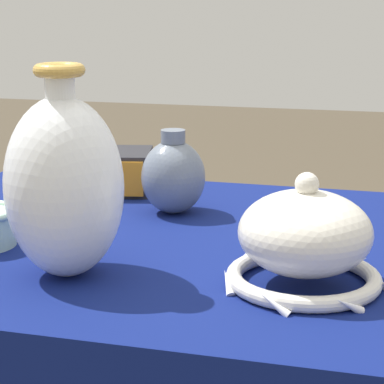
{
  "coord_description": "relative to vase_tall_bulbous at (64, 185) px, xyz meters",
  "views": [
    {
      "loc": [
        0.31,
        -1.12,
        1.13
      ],
      "look_at": [
        0.05,
        -0.14,
        0.87
      ],
      "focal_mm": 70.0,
      "sensor_mm": 36.0,
      "label": 1
    }
  ],
  "objects": [
    {
      "name": "vase_tall_bulbous",
      "position": [
        0.0,
        0.0,
        0.0
      ],
      "size": [
        0.16,
        0.16,
        0.3
      ],
      "color": "white",
      "rests_on": "display_table"
    },
    {
      "name": "vase_dome_bell",
      "position": [
        0.33,
        0.04,
        -0.07
      ],
      "size": [
        0.22,
        0.23,
        0.16
      ],
      "color": "white",
      "rests_on": "display_table"
    },
    {
      "name": "display_table",
      "position": [
        0.12,
        0.19,
        -0.21
      ],
      "size": [
        1.07,
        0.79,
        0.75
      ],
      "color": "#38383D",
      "rests_on": "ground_plane"
    },
    {
      "name": "jar_round_slate",
      "position": [
        0.05,
        0.35,
        -0.06
      ],
      "size": [
        0.12,
        0.12,
        0.15
      ],
      "color": "slate",
      "rests_on": "display_table"
    },
    {
      "name": "mosaic_tile_box",
      "position": [
        -0.1,
        0.47,
        -0.09
      ],
      "size": [
        0.16,
        0.16,
        0.08
      ],
      "rotation": [
        0.0,
        0.0,
        0.23
      ],
      "color": "#232328",
      "rests_on": "display_table"
    }
  ]
}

